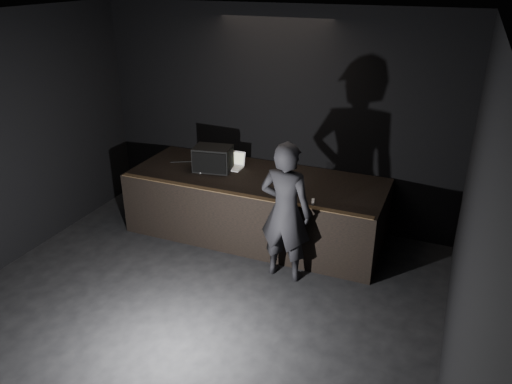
{
  "coord_description": "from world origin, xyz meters",
  "views": [
    {
      "loc": [
        2.75,
        -3.88,
        3.99
      ],
      "look_at": [
        0.18,
        2.3,
        0.95
      ],
      "focal_mm": 35.0,
      "sensor_mm": 36.0,
      "label": 1
    }
  ],
  "objects": [
    {
      "name": "riser_lip",
      "position": [
        0.0,
        2.02,
        1.01
      ],
      "size": [
        3.92,
        0.1,
        0.01
      ],
      "primitive_type": "cube",
      "color": "brown",
      "rests_on": "stage_riser"
    },
    {
      "name": "stage_monitor",
      "position": [
        -0.75,
        2.73,
        1.19
      ],
      "size": [
        0.65,
        0.52,
        0.39
      ],
      "rotation": [
        0.0,
        0.0,
        0.17
      ],
      "color": "black",
      "rests_on": "stage_riser"
    },
    {
      "name": "ground",
      "position": [
        0.0,
        0.0,
        0.0
      ],
      "size": [
        7.0,
        7.0,
        0.0
      ],
      "primitive_type": "plane",
      "color": "black",
      "rests_on": "ground"
    },
    {
      "name": "plastic_cup",
      "position": [
        0.78,
        2.58,
        1.06
      ],
      "size": [
        0.09,
        0.09,
        0.11
      ],
      "primitive_type": "cylinder",
      "color": "white",
      "rests_on": "stage_riser"
    },
    {
      "name": "beer_can",
      "position": [
        -0.88,
        2.54,
        1.09
      ],
      "size": [
        0.07,
        0.07,
        0.17
      ],
      "color": "silver",
      "rests_on": "stage_riser"
    },
    {
      "name": "cable",
      "position": [
        -1.17,
        2.96,
        1.01
      ],
      "size": [
        0.79,
        0.44,
        0.02
      ],
      "primitive_type": "cylinder",
      "rotation": [
        0.0,
        1.57,
        0.49
      ],
      "color": "black",
      "rests_on": "stage_riser"
    },
    {
      "name": "room_walls",
      "position": [
        0.0,
        0.0,
        2.02
      ],
      "size": [
        6.1,
        7.1,
        3.52
      ],
      "color": "black",
      "rests_on": "ground"
    },
    {
      "name": "laptop",
      "position": [
        -0.51,
        2.98,
        1.06
      ],
      "size": [
        0.35,
        0.32,
        0.24
      ],
      "rotation": [
        0.0,
        0.0,
        0.0
      ],
      "color": "silver",
      "rests_on": "stage_riser"
    },
    {
      "name": "wii_remote",
      "position": [
        1.08,
        2.18,
        1.02
      ],
      "size": [
        0.08,
        0.17,
        0.03
      ],
      "primitive_type": "cube",
      "rotation": [
        0.0,
        0.0,
        0.25
      ],
      "color": "silver",
      "rests_on": "stage_riser"
    },
    {
      "name": "person",
      "position": [
        0.82,
        1.78,
        0.99
      ],
      "size": [
        0.75,
        0.52,
        1.98
      ],
      "primitive_type": "imported",
      "rotation": [
        0.0,
        0.0,
        3.08
      ],
      "color": "black",
      "rests_on": "ground"
    },
    {
      "name": "stage_riser",
      "position": [
        0.0,
        2.73,
        0.5
      ],
      "size": [
        4.0,
        1.5,
        1.0
      ],
      "primitive_type": "cube",
      "color": "black",
      "rests_on": "ground"
    }
  ]
}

